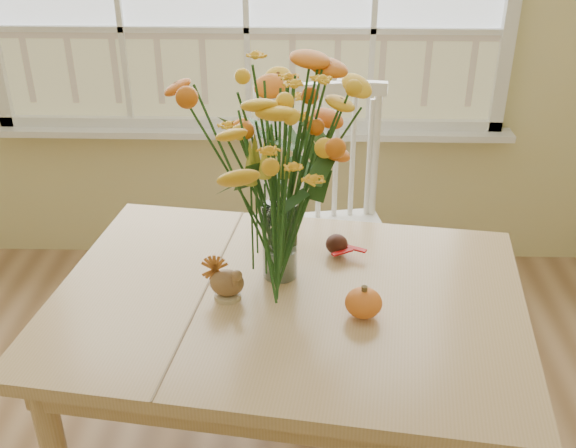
{
  "coord_description": "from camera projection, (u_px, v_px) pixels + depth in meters",
  "views": [
    {
      "loc": [
        0.27,
        -0.75,
        1.81
      ],
      "look_at": [
        0.22,
        0.86,
        0.93
      ],
      "focal_mm": 42.0,
      "sensor_mm": 36.0,
      "label": 1
    }
  ],
  "objects": [
    {
      "name": "dining_table",
      "position": [
        288.0,
        321.0,
        1.96
      ],
      "size": [
        1.45,
        1.12,
        0.71
      ],
      "rotation": [
        0.0,
        0.0,
        -0.13
      ],
      "color": "tan",
      "rests_on": "floor"
    },
    {
      "name": "windsor_chair",
      "position": [
        323.0,
        215.0,
        2.61
      ],
      "size": [
        0.56,
        0.54,
        1.06
      ],
      "rotation": [
        0.0,
        0.0,
        0.17
      ],
      "color": "white",
      "rests_on": "floor"
    },
    {
      "name": "flower_vase",
      "position": [
        279.0,
        169.0,
        1.85
      ],
      "size": [
        0.48,
        0.48,
        0.57
      ],
      "color": "white",
      "rests_on": "dining_table"
    },
    {
      "name": "pumpkin",
      "position": [
        363.0,
        304.0,
        1.81
      ],
      "size": [
        0.1,
        0.1,
        0.08
      ],
      "primitive_type": "ellipsoid",
      "color": "#D35918",
      "rests_on": "dining_table"
    },
    {
      "name": "turkey_figurine",
      "position": [
        227.0,
        283.0,
        1.88
      ],
      "size": [
        0.1,
        0.08,
        0.12
      ],
      "rotation": [
        0.0,
        0.0,
        -0.04
      ],
      "color": "#CCB78C",
      "rests_on": "dining_table"
    },
    {
      "name": "dark_gourd",
      "position": [
        337.0,
        245.0,
        2.1
      ],
      "size": [
        0.13,
        0.07,
        0.06
      ],
      "color": "#38160F",
      "rests_on": "dining_table"
    }
  ]
}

